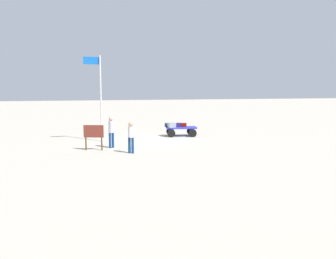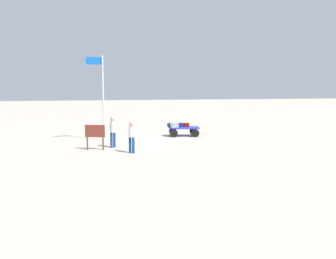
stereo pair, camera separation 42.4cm
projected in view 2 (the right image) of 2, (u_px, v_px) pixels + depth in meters
name	position (u px, v px, depth m)	size (l,w,h in m)	color
ground_plane	(148.00, 140.00, 23.20)	(120.00, 120.00, 0.00)	#B7AC9B
luggage_cart	(184.00, 129.00, 24.69)	(2.24, 1.46, 0.65)	#3034C2
suitcase_grey	(174.00, 125.00, 24.27)	(0.59, 0.44, 0.33)	gray
suitcase_maroon	(186.00, 125.00, 24.81)	(0.53, 0.48, 0.25)	maroon
suitcase_navy	(172.00, 125.00, 24.67)	(0.66, 0.42, 0.26)	navy
suitcase_olive	(179.00, 125.00, 24.67)	(0.60, 0.39, 0.27)	#231E4F
worker_lead	(132.00, 135.00, 18.51)	(0.43, 0.43, 1.68)	navy
worker_trailing	(113.00, 130.00, 20.13)	(0.43, 0.43, 1.78)	navy
flagpole	(101.00, 91.00, 22.17)	(1.07, 0.18, 5.40)	silver
signboard	(95.00, 133.00, 19.42)	(1.08, 0.33, 1.39)	#4C3319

